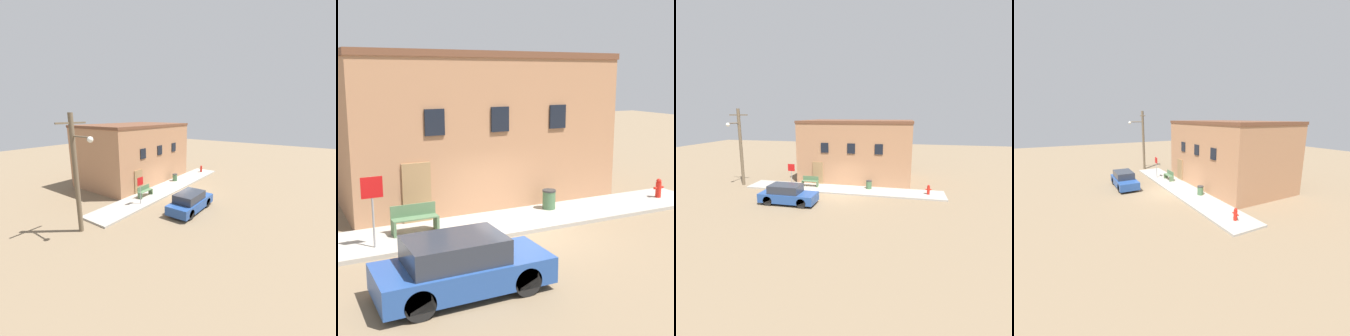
# 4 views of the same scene
# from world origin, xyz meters

# --- Properties ---
(ground_plane) EXTENTS (80.00, 80.00, 0.00)m
(ground_plane) POSITION_xyz_m (0.00, 0.00, 0.00)
(ground_plane) COLOR #7A664C
(sidewalk) EXTENTS (17.12, 2.52, 0.13)m
(sidewalk) POSITION_xyz_m (0.00, 1.26, 0.07)
(sidewalk) COLOR #9E998E
(sidewalk) RESTS_ON ground
(brick_building) EXTENTS (10.63, 6.89, 5.95)m
(brick_building) POSITION_xyz_m (0.53, 5.91, 2.98)
(brick_building) COLOR #A87551
(brick_building) RESTS_ON ground
(fire_hydrant) EXTENTS (0.48, 0.23, 0.79)m
(fire_hydrant) POSITION_xyz_m (7.19, 1.26, 0.53)
(fire_hydrant) COLOR red
(fire_hydrant) RESTS_ON sidewalk
(stop_sign) EXTENTS (0.63, 0.06, 2.13)m
(stop_sign) POSITION_xyz_m (-4.45, 0.66, 1.61)
(stop_sign) COLOR gray
(stop_sign) RESTS_ON sidewalk
(bench) EXTENTS (1.48, 0.44, 0.91)m
(bench) POSITION_xyz_m (-3.02, 1.45, 0.59)
(bench) COLOR #4C6B47
(bench) RESTS_ON sidewalk
(trash_bin) EXTENTS (0.51, 0.51, 0.73)m
(trash_bin) POSITION_xyz_m (2.26, 1.84, 0.50)
(trash_bin) COLOR #426642
(trash_bin) RESTS_ON sidewalk
(parked_car) EXTENTS (4.19, 1.71, 1.44)m
(parked_car) POSITION_xyz_m (-3.14, -3.00, 0.69)
(parked_car) COLOR black
(parked_car) RESTS_ON ground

